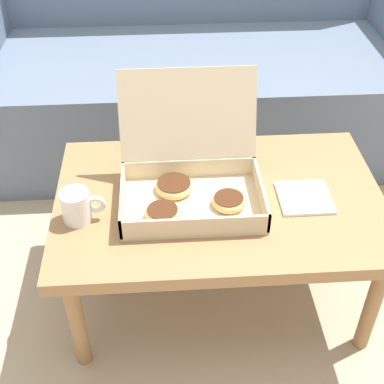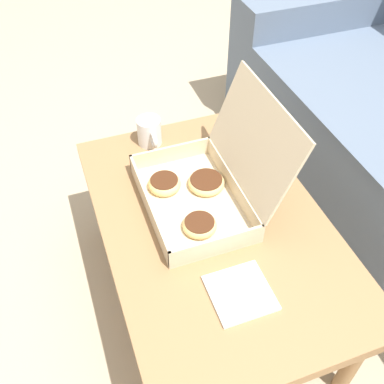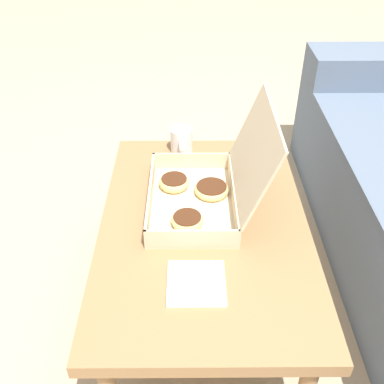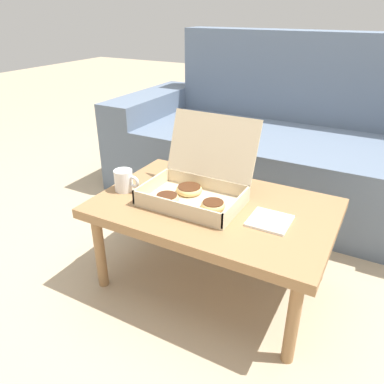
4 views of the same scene
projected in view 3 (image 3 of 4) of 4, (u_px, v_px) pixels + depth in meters
name	position (u px, v px, depth m)	size (l,w,h in m)	color
ground_plane	(245.00, 307.00, 1.57)	(12.00, 12.00, 0.00)	tan
coffee_table	(204.00, 232.00, 1.36)	(0.95, 0.62, 0.39)	#997047
pastry_box	(206.00, 188.00, 1.37)	(0.39, 0.36, 0.32)	beige
coffee_mug	(181.00, 141.00, 1.62)	(0.12, 0.08, 0.09)	white
napkin_stack	(196.00, 283.00, 1.14)	(0.15, 0.15, 0.01)	white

